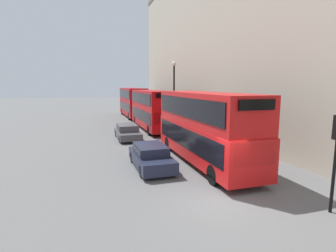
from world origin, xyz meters
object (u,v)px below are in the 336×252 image
Objects in this scene: car_dark_sedan at (151,156)px; bus_leading at (204,124)px; car_hatchback at (127,131)px; pedestrian at (177,124)px; bus_second_in_queue at (152,108)px; bus_third_in_queue at (133,101)px.

bus_leading is at bearing 1.82° from car_dark_sedan.
car_hatchback is 2.54× the size of pedestrian.
bus_leading is 2.36× the size of car_dark_sedan.
pedestrian is (5.53, 2.28, 0.11)m from car_hatchback.
car_dark_sedan is at bearing -116.52° from pedestrian.
car_hatchback is (-3.40, 8.70, -1.71)m from bus_leading.
car_hatchback is at bearing -126.59° from bus_second_in_queue.
bus_leading reaches higher than bus_second_in_queue.
car_dark_sedan is at bearing -90.00° from car_hatchback.
bus_second_in_queue is at bearing 132.78° from pedestrian.
pedestrian is (5.53, 11.08, 0.09)m from car_dark_sedan.
bus_third_in_queue is 6.05× the size of pedestrian.
bus_leading reaches higher than car_hatchback.
bus_third_in_queue is at bearing 90.00° from bus_second_in_queue.
pedestrian is (2.13, -14.23, -1.59)m from bus_third_in_queue.
bus_third_in_queue is at bearing 98.52° from pedestrian.
car_hatchback is 5.98m from pedestrian.
bus_leading reaches higher than bus_third_in_queue.
bus_leading is 3.80m from car_dark_sedan.
bus_second_in_queue is at bearing 90.00° from bus_leading.
bus_second_in_queue reaches higher than car_hatchback.
car_dark_sedan is at bearing -178.18° from bus_leading.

